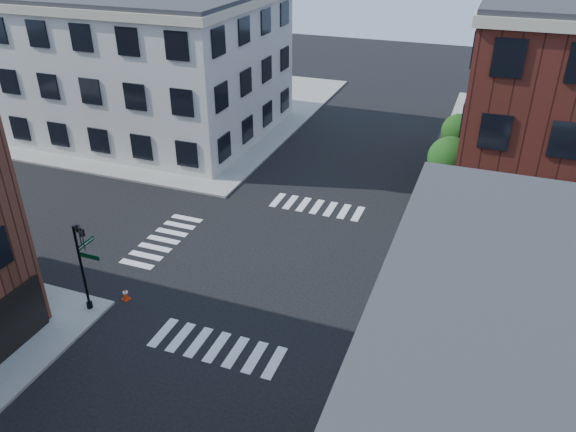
{
  "coord_description": "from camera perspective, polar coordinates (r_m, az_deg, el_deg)",
  "views": [
    {
      "loc": [
        9.47,
        -23.33,
        16.72
      ],
      "look_at": [
        0.31,
        0.94,
        2.5
      ],
      "focal_mm": 35.0,
      "sensor_mm": 36.0,
      "label": 1
    }
  ],
  "objects": [
    {
      "name": "ground",
      "position": [
        30.23,
        -1.18,
        -4.86
      ],
      "size": [
        120.0,
        120.0,
        0.0
      ],
      "primitive_type": "plane",
      "color": "black",
      "rests_on": "ground"
    },
    {
      "name": "sidewalk_nw",
      "position": [
        56.31,
        -13.43,
        10.76
      ],
      "size": [
        30.0,
        30.0,
        0.15
      ],
      "primitive_type": "cube",
      "color": "gray",
      "rests_on": "ground"
    },
    {
      "name": "building_nw",
      "position": [
        49.84,
        -15.34,
        14.74
      ],
      "size": [
        22.0,
        16.0,
        11.0
      ],
      "primitive_type": "cube",
      "color": "beige",
      "rests_on": "ground"
    },
    {
      "name": "tree_near",
      "position": [
        36.02,
        16.15,
        5.43
      ],
      "size": [
        2.69,
        2.69,
        4.49
      ],
      "color": "black",
      "rests_on": "ground"
    },
    {
      "name": "tree_far",
      "position": [
        41.72,
        17.02,
        8.07
      ],
      "size": [
        2.43,
        2.43,
        4.07
      ],
      "color": "black",
      "rests_on": "ground"
    },
    {
      "name": "signal_pole",
      "position": [
        27.06,
        -20.09,
        -4.07
      ],
      "size": [
        1.29,
        1.24,
        4.6
      ],
      "color": "black",
      "rests_on": "ground"
    },
    {
      "name": "traffic_cone",
      "position": [
        28.6,
        -16.18,
        -7.63
      ],
      "size": [
        0.43,
        0.43,
        0.63
      ],
      "rotation": [
        0.0,
        0.0,
        -0.3
      ],
      "color": "red",
      "rests_on": "ground"
    }
  ]
}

